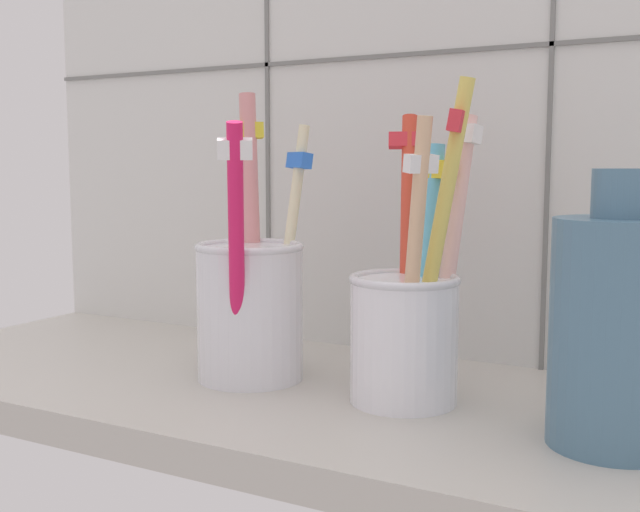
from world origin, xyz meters
TOP-DOWN VIEW (x-y plane):
  - counter_slab at (0.00, 0.00)cm, footprint 64.00×22.00cm
  - tile_wall_back at (0.00, 12.00)cm, footprint 64.00×2.20cm
  - toothbrush_cup_left at (-5.24, -0.26)cm, footprint 6.88×10.12cm
  - toothbrush_cup_right at (5.43, -0.01)cm, footprint 7.00×9.23cm
  - ceramic_vase at (16.78, -1.81)cm, footprint 6.15×6.15cm

SIDE VIEW (x-z plane):
  - counter_slab at x=0.00cm, z-range 0.00..2.00cm
  - toothbrush_cup_right at x=5.43cm, z-range -2.22..16.02cm
  - toothbrush_cup_left at x=-5.24cm, z-range -2.17..16.14cm
  - ceramic_vase at x=16.78cm, z-range 1.10..14.47cm
  - tile_wall_back at x=0.00cm, z-range 0.00..45.00cm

